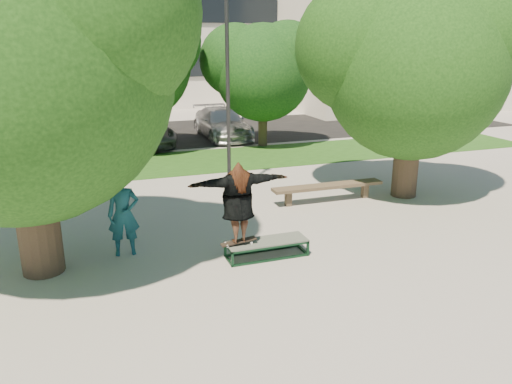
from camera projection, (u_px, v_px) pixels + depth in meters
name	position (u px, v px, depth m)	size (l,w,h in m)	color
ground	(251.00, 262.00, 10.80)	(120.00, 120.00, 0.00)	gray
grass_strip	(197.00, 161.00, 19.68)	(30.00, 4.00, 0.02)	#193F12
asphalt_strip	(149.00, 135.00, 25.23)	(40.00, 8.00, 0.01)	black
tree_left	(9.00, 50.00, 9.13)	(6.96, 5.95, 7.12)	#38281E
tree_right	(411.00, 59.00, 14.27)	(6.24, 5.33, 6.51)	#38281E
bg_tree_mid	(129.00, 55.00, 20.17)	(5.76, 4.92, 6.24)	#38281E
bg_tree_right	(261.00, 67.00, 21.62)	(5.04, 4.31, 5.43)	#38281E
lamppost	(228.00, 91.00, 14.71)	(0.25, 0.15, 6.11)	#2D2D30
side_building	(391.00, 49.00, 35.20)	(15.00, 10.00, 8.00)	beige
grind_box	(267.00, 248.00, 11.03)	(1.80, 0.60, 0.38)	#10311D
skater_rig	(238.00, 203.00, 10.49)	(2.16, 0.59, 1.83)	white
bystander	(123.00, 214.00, 10.94)	(0.69, 0.45, 1.89)	#174D59
bench	(328.00, 187.00, 14.71)	(3.43, 0.50, 0.53)	brown
car_dark	(115.00, 124.00, 23.99)	(1.55, 4.46, 1.47)	black
car_grey	(138.00, 130.00, 22.52)	(2.31, 5.02, 1.39)	slate
car_silver_b	(222.00, 123.00, 24.34)	(2.00, 4.92, 1.43)	silver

